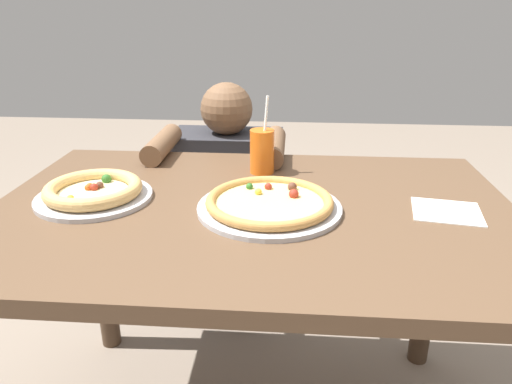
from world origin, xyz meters
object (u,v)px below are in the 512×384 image
(drink_cup_colored, at_px, (262,151))
(pizza_near, at_px, (270,203))
(pizza_far, at_px, (94,192))
(diner_seated, at_px, (229,218))

(drink_cup_colored, bearing_deg, pizza_near, -82.37)
(pizza_far, xyz_separation_m, diner_seated, (0.26, 0.62, -0.35))
(pizza_far, bearing_deg, diner_seated, 67.09)
(pizza_far, distance_m, drink_cup_colored, 0.49)
(drink_cup_colored, bearing_deg, diner_seated, 112.65)
(pizza_far, height_order, diner_seated, diner_seated)
(drink_cup_colored, bearing_deg, pizza_far, -149.82)
(pizza_near, relative_size, drink_cup_colored, 1.55)
(pizza_near, xyz_separation_m, drink_cup_colored, (-0.04, 0.27, 0.05))
(diner_seated, bearing_deg, pizza_far, -112.91)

